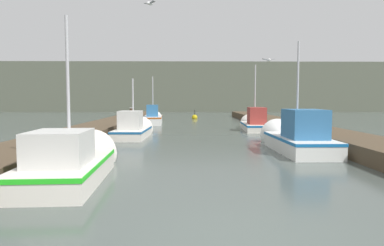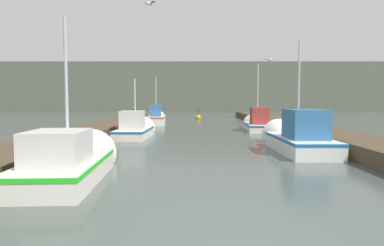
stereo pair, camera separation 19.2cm
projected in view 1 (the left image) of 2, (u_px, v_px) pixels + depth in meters
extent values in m
cube|color=#4C3D2B|center=(101.00, 128.00, 20.48)|extent=(2.39, 40.00, 0.55)
cube|color=#4C3D2B|center=(295.00, 128.00, 20.67)|extent=(2.39, 40.00, 0.55)
cube|color=#565B4C|center=(191.00, 88.00, 60.16)|extent=(120.00, 16.00, 7.73)
cube|color=silver|center=(67.00, 172.00, 8.23)|extent=(1.84, 3.83, 0.54)
cube|color=green|center=(66.00, 163.00, 8.22)|extent=(1.87, 3.86, 0.10)
cone|color=silver|center=(89.00, 156.00, 10.54)|extent=(1.61, 0.96, 1.56)
cube|color=silver|center=(60.00, 148.00, 7.72)|extent=(1.32, 1.57, 0.76)
cylinder|color=#B2B2B7|center=(68.00, 88.00, 8.37)|extent=(0.08, 0.08, 3.49)
cube|color=silver|center=(299.00, 144.00, 13.01)|extent=(1.72, 4.26, 0.59)
cube|color=#1561A8|center=(299.00, 138.00, 13.00)|extent=(1.75, 4.29, 0.10)
cone|color=silver|center=(280.00, 137.00, 15.64)|extent=(1.60, 1.03, 1.59)
cube|color=#2D6699|center=(305.00, 124.00, 12.43)|extent=(1.29, 1.68, 1.05)
cylinder|color=#B2B2B7|center=(298.00, 89.00, 13.18)|extent=(0.08, 0.08, 3.63)
cube|color=silver|center=(132.00, 133.00, 17.83)|extent=(1.64, 3.80, 0.48)
cube|color=#185894|center=(132.00, 130.00, 17.82)|extent=(1.67, 3.83, 0.10)
cone|color=silver|center=(140.00, 129.00, 20.15)|extent=(1.48, 0.92, 1.45)
cube|color=silver|center=(130.00, 120.00, 17.31)|extent=(1.13, 1.28, 0.94)
cylinder|color=#B2B2B7|center=(133.00, 103.00, 18.00)|extent=(0.08, 0.08, 2.61)
cube|color=silver|center=(255.00, 127.00, 22.04)|extent=(1.73, 4.19, 0.45)
cube|color=#105BA1|center=(255.00, 124.00, 22.03)|extent=(1.76, 4.23, 0.10)
cone|color=silver|center=(250.00, 124.00, 24.47)|extent=(1.46, 0.83, 1.42)
cube|color=#99332D|center=(257.00, 116.00, 21.48)|extent=(1.12, 1.62, 1.04)
cylinder|color=#B2B2B7|center=(255.00, 94.00, 22.20)|extent=(0.08, 0.08, 3.78)
cube|color=silver|center=(153.00, 120.00, 27.61)|extent=(1.66, 4.33, 0.64)
cube|color=#A84711|center=(153.00, 117.00, 27.60)|extent=(1.69, 4.36, 0.10)
cone|color=silver|center=(154.00, 118.00, 30.13)|extent=(1.40, 0.88, 1.36)
cube|color=#2D6699|center=(152.00, 111.00, 27.03)|extent=(0.94, 1.34, 0.92)
cylinder|color=#B2B2B7|center=(153.00, 96.00, 27.80)|extent=(0.08, 0.08, 3.19)
cylinder|color=#473523|center=(131.00, 118.00, 24.76)|extent=(0.22, 0.22, 1.36)
cylinder|color=silver|center=(131.00, 108.00, 24.72)|extent=(0.26, 0.26, 0.04)
cylinder|color=#473523|center=(299.00, 128.00, 16.37)|extent=(0.30, 0.30, 1.23)
cylinder|color=silver|center=(299.00, 115.00, 16.32)|extent=(0.35, 0.35, 0.04)
cylinder|color=#473523|center=(261.00, 119.00, 25.80)|extent=(0.31, 0.31, 1.05)
cylinder|color=silver|center=(261.00, 112.00, 25.76)|extent=(0.35, 0.35, 0.04)
sphere|color=gold|center=(195.00, 117.00, 34.58)|extent=(0.56, 0.56, 0.56)
cylinder|color=black|center=(195.00, 112.00, 34.54)|extent=(0.06, 0.06, 0.50)
ellipsoid|color=white|center=(150.00, 3.00, 12.23)|extent=(0.30, 0.30, 0.12)
cube|color=gray|center=(152.00, 2.00, 12.13)|extent=(0.28, 0.28, 0.07)
cube|color=gray|center=(147.00, 4.00, 12.33)|extent=(0.28, 0.28, 0.07)
ellipsoid|color=white|center=(269.00, 60.00, 14.33)|extent=(0.18, 0.30, 0.12)
cube|color=gray|center=(272.00, 60.00, 14.35)|extent=(0.29, 0.16, 0.07)
cube|color=gray|center=(266.00, 59.00, 14.31)|extent=(0.29, 0.16, 0.07)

